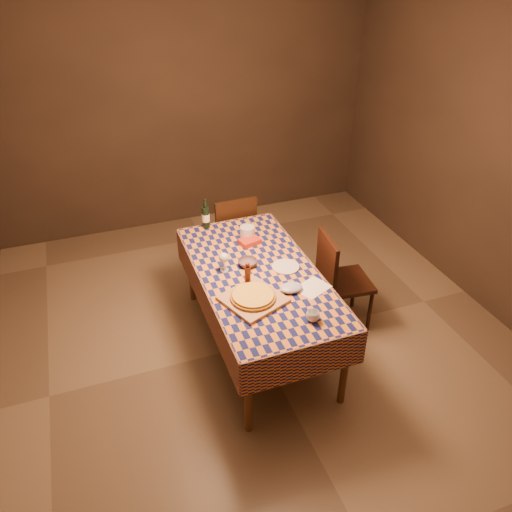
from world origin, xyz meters
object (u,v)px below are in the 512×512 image
(pizza, at_px, (253,296))
(wine_bottle, at_px, (206,217))
(dining_table, at_px, (258,280))
(white_plate, at_px, (286,267))
(bowl, at_px, (248,263))
(chair_far, at_px, (233,232))
(cutting_board, at_px, (253,299))
(chair_right, at_px, (338,276))

(pizza, bearing_deg, wine_bottle, 91.59)
(dining_table, bearing_deg, white_plate, -1.69)
(bowl, height_order, wine_bottle, wine_bottle)
(chair_far, bearing_deg, pizza, -101.79)
(dining_table, distance_m, cutting_board, 0.38)
(dining_table, distance_m, chair_right, 0.79)
(cutting_board, relative_size, chair_right, 0.43)
(bowl, distance_m, chair_far, 1.03)
(wine_bottle, bearing_deg, cutting_board, -88.41)
(bowl, bearing_deg, wine_bottle, 101.58)
(bowl, xyz_separation_m, chair_right, (0.81, -0.09, -0.27))
(cutting_board, xyz_separation_m, white_plate, (0.40, 0.32, -0.01))
(cutting_board, distance_m, bowl, 0.47)
(chair_far, xyz_separation_m, chair_right, (0.63, -1.07, 0.00))
(pizza, bearing_deg, cutting_board, 0.00)
(pizza, height_order, chair_far, chair_far)
(pizza, height_order, wine_bottle, wine_bottle)
(bowl, xyz_separation_m, white_plate, (0.28, -0.14, -0.02))
(cutting_board, height_order, chair_far, chair_far)
(bowl, bearing_deg, chair_right, -6.42)
(pizza, bearing_deg, bowl, 75.58)
(dining_table, height_order, white_plate, white_plate)
(dining_table, distance_m, pizza, 0.38)
(pizza, bearing_deg, white_plate, 38.79)
(bowl, height_order, chair_right, chair_right)
(pizza, distance_m, bowl, 0.47)
(pizza, distance_m, chair_right, 1.04)
(dining_table, bearing_deg, chair_far, 82.92)
(bowl, distance_m, wine_bottle, 0.75)
(chair_far, bearing_deg, wine_bottle, -144.16)
(wine_bottle, xyz_separation_m, chair_right, (0.96, -0.83, -0.35))
(wine_bottle, distance_m, chair_far, 0.54)
(pizza, relative_size, wine_bottle, 1.43)
(dining_table, bearing_deg, bowl, 109.06)
(cutting_board, distance_m, chair_far, 1.49)
(pizza, xyz_separation_m, chair_far, (0.30, 1.43, -0.29))
(wine_bottle, bearing_deg, dining_table, -77.28)
(dining_table, xyz_separation_m, chair_right, (0.77, 0.04, -0.17))
(wine_bottle, distance_m, chair_right, 1.32)
(pizza, relative_size, chair_right, 0.44)
(wine_bottle, distance_m, white_plate, 0.98)
(white_plate, xyz_separation_m, chair_right, (0.53, 0.04, -0.25))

